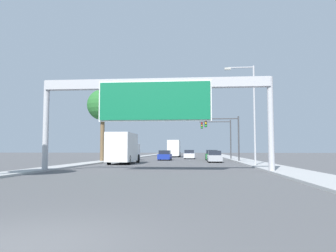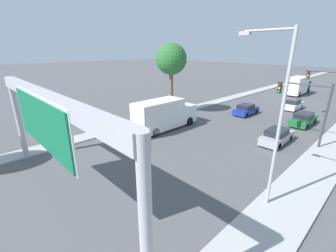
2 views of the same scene
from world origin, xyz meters
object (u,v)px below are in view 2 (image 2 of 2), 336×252
car_mid_left (293,105)px  truck_box_primary (298,86)px  traffic_light_mid_block (334,87)px  car_near_center (303,119)px  car_far_center (246,110)px  street_lamp_right (275,110)px  truck_box_secondary (164,115)px  car_far_right (277,136)px  traffic_light_near_intersection (308,103)px  palm_tree_background (171,60)px  sign_gantry (45,116)px

car_mid_left → truck_box_primary: (-3.50, 12.92, 1.07)m
traffic_light_mid_block → car_near_center: bearing=-114.3°
car_far_center → street_lamp_right: bearing=-59.4°
car_far_center → car_mid_left: bearing=66.0°
truck_box_secondary → traffic_light_mid_block: size_ratio=1.27×
car_near_center → car_far_right: 7.92m
traffic_light_near_intersection → palm_tree_background: (-16.20, -1.72, 3.28)m
sign_gantry → truck_box_primary: 46.63m
car_far_center → truck_box_secondary: truck_box_secondary is taller
car_near_center → car_far_center: bearing=-173.3°
sign_gantry → palm_tree_background: 20.68m
car_mid_left → traffic_light_near_intersection: (5.21, -13.41, 3.35)m
car_far_right → sign_gantry: bearing=-105.8°
car_far_right → traffic_light_near_intersection: size_ratio=0.76×
car_far_center → car_near_center: size_ratio=0.90×
sign_gantry → palm_tree_background: (-9.24, 18.40, 1.92)m
traffic_light_near_intersection → street_lamp_right: 11.55m
traffic_light_mid_block → street_lamp_right: bearing=-86.3°
car_mid_left → street_lamp_right: street_lamp_right is taller
car_far_center → traffic_light_mid_block: size_ratio=0.66×
car_far_right → truck_box_primary: 28.76m
sign_gantry → traffic_light_near_intersection: bearing=70.9°
traffic_light_mid_block → car_far_right: bearing=-98.1°
truck_box_secondary → traffic_light_mid_block: 20.88m
car_mid_left → palm_tree_background: bearing=-126.0°
traffic_light_near_intersection → palm_tree_background: 16.62m
truck_box_secondary → car_mid_left: bearing=70.9°
car_near_center → truck_box_primary: size_ratio=0.60×
car_near_center → traffic_light_near_intersection: 7.41m
sign_gantry → truck_box_primary: sign_gantry is taller
car_far_center → car_near_center: 7.05m
palm_tree_background → sign_gantry: bearing=-63.3°
car_far_center → truck_box_secondary: size_ratio=0.52×
truck_box_secondary → traffic_light_near_intersection: bearing=29.1°
truck_box_primary → car_far_center: bearing=-90.0°
car_mid_left → car_near_center: bearing=-63.5°
car_near_center → car_far_right: car_near_center is taller
car_near_center → car_mid_left: bearing=116.5°
car_mid_left → traffic_light_mid_block: (5.13, -3.41, 3.65)m
car_near_center → palm_tree_background: palm_tree_background is taller
car_near_center → street_lamp_right: size_ratio=0.48×
car_far_center → car_far_right: (7.00, -7.10, -0.01)m
car_far_right → palm_tree_background: 15.94m
sign_gantry → truck_box_secondary: bearing=111.5°
car_mid_left → truck_box_primary: truck_box_primary is taller
car_far_center → street_lamp_right: (10.02, -16.92, 5.05)m
truck_box_secondary → traffic_light_near_intersection: 14.17m
car_far_center → car_far_right: size_ratio=0.93×
palm_tree_background → truck_box_secondary: bearing=-51.9°
traffic_light_mid_block → truck_box_primary: bearing=117.9°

